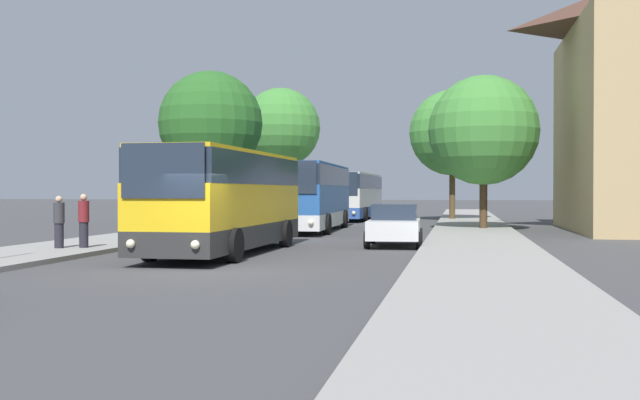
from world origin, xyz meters
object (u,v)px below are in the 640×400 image
at_px(pedestrian_waiting_near, 84,220).
at_px(tree_right_mid, 484,130).
at_px(bus_front, 225,199).
at_px(tree_right_near, 452,133).
at_px(bus_middle, 312,195).
at_px(parked_car_right_near, 395,225).
at_px(tree_left_near, 210,123).
at_px(bus_rear, 355,195).
at_px(pedestrian_walking_back, 59,222).
at_px(tree_left_far, 281,128).

height_order(pedestrian_waiting_near, tree_right_mid, tree_right_mid).
xyz_separation_m(bus_front, tree_right_near, (7.07, 28.51, 4.25)).
height_order(bus_front, bus_middle, bus_middle).
relative_size(bus_front, pedestrian_waiting_near, 5.71).
relative_size(tree_right_near, tree_right_mid, 1.13).
height_order(bus_front, parked_car_right_near, bus_front).
distance_m(pedestrian_waiting_near, tree_right_mid, 21.35).
bearing_deg(tree_left_near, bus_rear, 60.17).
bearing_deg(tree_left_near, tree_right_near, 39.31).
relative_size(pedestrian_waiting_near, tree_right_mid, 0.23).
distance_m(bus_front, tree_right_near, 29.68).
xyz_separation_m(pedestrian_walking_back, tree_left_far, (-0.02, 31.51, 5.73)).
bearing_deg(tree_left_far, bus_front, -79.78).
distance_m(parked_car_right_near, tree_left_near, 18.31).
bearing_deg(tree_left_near, bus_front, -69.68).
relative_size(pedestrian_walking_back, tree_left_near, 0.20).
bearing_deg(bus_rear, pedestrian_waiting_near, -98.88).
relative_size(bus_rear, tree_left_near, 1.38).
xyz_separation_m(bus_rear, tree_left_near, (-6.71, -11.69, 4.17)).
height_order(pedestrian_waiting_near, tree_left_near, tree_left_near).
distance_m(bus_front, bus_middle, 14.13).
xyz_separation_m(tree_left_near, tree_right_near, (13.53, 11.08, 0.11)).
bearing_deg(bus_front, parked_car_right_near, 40.13).
xyz_separation_m(parked_car_right_near, tree_left_near, (-11.64, 13.19, 5.11)).
bearing_deg(tree_left_near, bus_middle, -26.69).
xyz_separation_m(bus_front, bus_rear, (0.25, 29.13, -0.03)).
height_order(tree_left_far, tree_right_near, tree_left_far).
bearing_deg(bus_middle, tree_right_mid, 8.12).
xyz_separation_m(bus_front, parked_car_right_near, (5.18, 4.25, -0.97)).
distance_m(tree_left_near, tree_right_mid, 15.34).
bearing_deg(pedestrian_walking_back, bus_middle, -118.26).
xyz_separation_m(bus_middle, pedestrian_waiting_near, (-4.94, -14.45, -0.75)).
bearing_deg(bus_front, pedestrian_walking_back, -172.40).
relative_size(parked_car_right_near, tree_right_near, 0.47).
bearing_deg(tree_left_far, bus_rear, -16.48).
distance_m(bus_front, bus_rear, 29.13).
bearing_deg(pedestrian_waiting_near, bus_rear, 134.51).
distance_m(bus_rear, pedestrian_waiting_near, 29.89).
height_order(bus_front, pedestrian_waiting_near, bus_front).
bearing_deg(pedestrian_walking_back, tree_left_far, -97.34).
relative_size(bus_rear, tree_right_mid, 1.54).
relative_size(bus_middle, tree_right_near, 1.29).
height_order(bus_rear, pedestrian_walking_back, bus_rear).
relative_size(bus_front, bus_middle, 0.90).
bearing_deg(parked_car_right_near, tree_right_mid, -109.51).
bearing_deg(tree_left_far, tree_right_near, -10.46).
bearing_deg(bus_front, bus_middle, 90.37).
bearing_deg(bus_rear, tree_right_mid, -56.83).
height_order(tree_left_near, tree_left_far, tree_left_far).
relative_size(bus_front, parked_car_right_near, 2.48).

